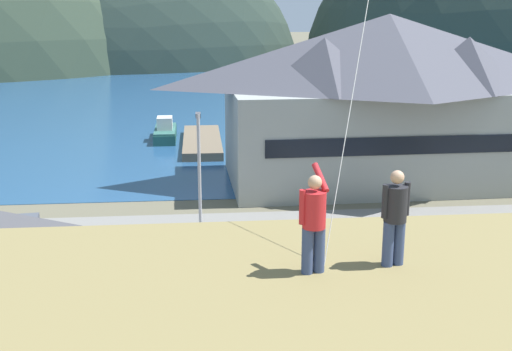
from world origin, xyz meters
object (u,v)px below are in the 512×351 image
object	(u,v)px
moored_boat_wharfside	(165,132)
person_companion	(395,215)
parked_car_front_row_red	(236,311)
wharf_dock	(202,142)
parked_car_mid_row_near	(376,300)
parking_light_pole	(199,169)
person_kite_flyer	(314,220)
parked_car_back_row_right	(308,248)
harbor_lodge	(387,94)

from	to	relation	value
moored_boat_wharfside	person_companion	distance (m)	47.15
moored_boat_wharfside	parked_car_front_row_red	bearing A→B (deg)	-83.38
wharf_dock	parked_car_mid_row_near	world-z (taller)	parked_car_mid_row_near
wharf_dock	parking_light_pole	xyz separation A→B (m)	(-0.30, -23.44, 3.53)
moored_boat_wharfside	parking_light_pole	distance (m)	26.60
person_kite_flyer	parked_car_back_row_right	bearing A→B (deg)	79.97
parked_car_front_row_red	person_kite_flyer	world-z (taller)	person_kite_flyer
harbor_lodge	parked_car_mid_row_near	size ratio (longest dim) A/B	5.25
moored_boat_wharfside	parked_car_front_row_red	distance (m)	36.12
parked_car_front_row_red	person_companion	size ratio (longest dim) A/B	2.49
parked_car_back_row_right	parked_car_front_row_red	bearing A→B (deg)	-121.68
wharf_dock	parked_car_mid_row_near	size ratio (longest dim) A/B	2.83
harbor_lodge	parked_car_front_row_red	bearing A→B (deg)	-118.91
parked_car_front_row_red	parking_light_pole	distance (m)	10.10
parked_car_back_row_right	person_kite_flyer	size ratio (longest dim) A/B	2.32
wharf_dock	parked_car_back_row_right	world-z (taller)	parked_car_back_row_right
moored_boat_wharfside	parking_light_pole	world-z (taller)	parking_light_pole
parked_car_back_row_right	parked_car_mid_row_near	size ratio (longest dim) A/B	1.01
person_companion	harbor_lodge	bearing A→B (deg)	73.42
person_kite_flyer	harbor_lodge	bearing A→B (deg)	71.05
parked_car_back_row_right	wharf_dock	bearing A→B (deg)	99.36
person_kite_flyer	person_companion	bearing A→B (deg)	7.27
parked_car_mid_row_near	parking_light_pole	xyz separation A→B (m)	(-6.41, 9.24, 2.82)
wharf_dock	parking_light_pole	bearing A→B (deg)	-90.74
wharf_dock	parked_car_mid_row_near	xyz separation A→B (m)	(6.11, -32.68, 0.71)
moored_boat_wharfside	person_companion	world-z (taller)	person_companion
harbor_lodge	parking_light_pole	world-z (taller)	harbor_lodge
harbor_lodge	wharf_dock	world-z (taller)	harbor_lodge
harbor_lodge	parking_light_pole	xyz separation A→B (m)	(-12.59, -11.00, -2.09)
moored_boat_wharfside	parking_light_pole	xyz separation A→B (m)	(2.97, -26.24, 3.16)
wharf_dock	parked_car_back_row_right	xyz separation A→B (m)	(4.49, -27.24, 0.71)
wharf_dock	person_companion	size ratio (longest dim) A/B	6.96
wharf_dock	parking_light_pole	world-z (taller)	parking_light_pole
wharf_dock	person_kite_flyer	size ratio (longest dim) A/B	6.52
parked_car_back_row_right	person_companion	world-z (taller)	person_companion
moored_boat_wharfside	parked_car_front_row_red	xyz separation A→B (m)	(4.16, -35.88, 0.34)
wharf_dock	parked_car_front_row_red	distance (m)	33.09
parking_light_pole	person_companion	world-z (taller)	person_companion
harbor_lodge	person_kite_flyer	world-z (taller)	harbor_lodge
parked_car_front_row_red	person_kite_flyer	distance (m)	12.59
parking_light_pole	person_companion	size ratio (longest dim) A/B	3.74
wharf_dock	parking_light_pole	distance (m)	23.71
parked_car_back_row_right	person_companion	xyz separation A→B (m)	(-1.40, -16.10, 6.95)
harbor_lodge	parking_light_pole	bearing A→B (deg)	-138.85
parked_car_mid_row_near	person_kite_flyer	world-z (taller)	person_kite_flyer
wharf_dock	person_companion	xyz separation A→B (m)	(3.09, -43.34, 7.66)
parked_car_mid_row_near	wharf_dock	bearing A→B (deg)	100.59
harbor_lodge	wharf_dock	bearing A→B (deg)	134.65
parked_car_front_row_red	parked_car_mid_row_near	distance (m)	5.23
harbor_lodge	person_kite_flyer	distance (m)	32.94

